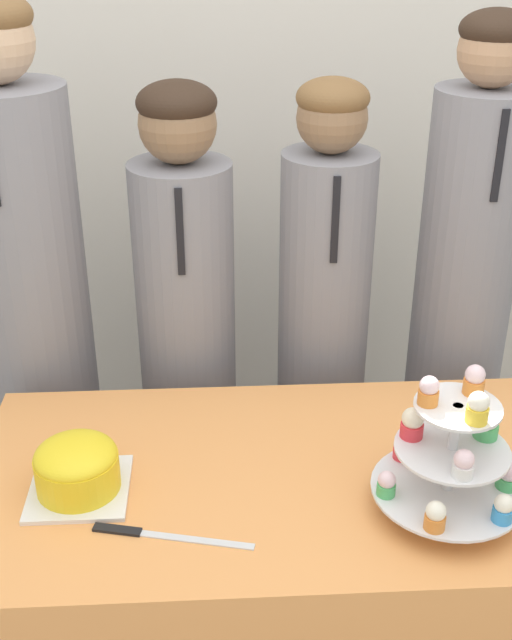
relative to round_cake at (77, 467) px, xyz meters
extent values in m
cube|color=silver|center=(0.42, 1.29, 0.52)|extent=(9.00, 0.06, 2.70)
cube|color=#EF9951|center=(0.42, 0.04, -0.45)|extent=(1.31, 0.69, 0.77)
cube|color=white|center=(0.00, 0.00, -0.05)|extent=(0.20, 0.20, 0.01)
cylinder|color=yellow|center=(0.00, 0.00, -0.01)|extent=(0.17, 0.17, 0.08)
ellipsoid|color=yellow|center=(0.00, 0.00, 0.03)|extent=(0.17, 0.17, 0.06)
cube|color=silver|center=(0.24, -0.16, -0.06)|extent=(0.22, 0.07, 0.00)
cube|color=black|center=(0.09, -0.13, -0.06)|extent=(0.10, 0.04, 0.01)
cylinder|color=silver|center=(0.74, -0.09, 0.06)|extent=(0.02, 0.02, 0.24)
cylinder|color=silver|center=(0.74, -0.09, -0.01)|extent=(0.30, 0.30, 0.01)
cylinder|color=silver|center=(0.74, -0.09, 0.08)|extent=(0.22, 0.22, 0.01)
cylinder|color=silver|center=(0.74, -0.09, 0.18)|extent=(0.16, 0.16, 0.01)
cylinder|color=#3893DB|center=(0.81, -0.19, 0.00)|extent=(0.04, 0.04, 0.03)
sphere|color=white|center=(0.81, -0.19, 0.03)|extent=(0.04, 0.04, 0.04)
cylinder|color=#4CB766|center=(0.86, -0.10, 0.00)|extent=(0.05, 0.05, 0.02)
sphere|color=silver|center=(0.86, -0.10, 0.03)|extent=(0.04, 0.04, 0.04)
cylinder|color=white|center=(0.78, 0.02, 0.00)|extent=(0.05, 0.05, 0.03)
sphere|color=white|center=(0.78, 0.02, 0.03)|extent=(0.04, 0.04, 0.04)
cylinder|color=#E5333D|center=(0.67, 0.01, 0.00)|extent=(0.04, 0.04, 0.02)
sphere|color=#F4E5C6|center=(0.67, 0.01, 0.03)|extent=(0.04, 0.04, 0.04)
cylinder|color=#4CB766|center=(0.61, -0.11, 0.00)|extent=(0.04, 0.04, 0.02)
sphere|color=silver|center=(0.61, -0.11, 0.03)|extent=(0.04, 0.04, 0.04)
cylinder|color=orange|center=(0.68, -0.21, 0.00)|extent=(0.04, 0.04, 0.03)
sphere|color=white|center=(0.68, -0.21, 0.03)|extent=(0.04, 0.04, 0.04)
cylinder|color=white|center=(0.73, -0.18, 0.10)|extent=(0.04, 0.04, 0.03)
sphere|color=silver|center=(0.73, -0.18, 0.13)|extent=(0.04, 0.04, 0.04)
cylinder|color=#4CB766|center=(0.81, -0.06, 0.10)|extent=(0.05, 0.05, 0.03)
sphere|color=white|center=(0.81, -0.06, 0.13)|extent=(0.05, 0.05, 0.05)
cylinder|color=#E5333D|center=(0.67, -0.05, 0.10)|extent=(0.05, 0.05, 0.03)
sphere|color=#F4E5C6|center=(0.67, -0.05, 0.13)|extent=(0.04, 0.04, 0.04)
cylinder|color=orange|center=(0.68, -0.08, 0.20)|extent=(0.04, 0.04, 0.03)
sphere|color=silver|center=(0.68, -0.08, 0.22)|extent=(0.04, 0.04, 0.04)
cylinder|color=yellow|center=(0.75, -0.15, 0.20)|extent=(0.04, 0.04, 0.03)
sphere|color=white|center=(0.75, -0.15, 0.23)|extent=(0.04, 0.04, 0.04)
cylinder|color=orange|center=(0.77, -0.05, 0.20)|extent=(0.04, 0.04, 0.03)
sphere|color=silver|center=(0.77, -0.05, 0.23)|extent=(0.04, 0.04, 0.04)
cylinder|color=gray|center=(-0.20, 0.61, -0.10)|extent=(0.31, 0.31, 1.47)
cylinder|color=gray|center=(0.21, 0.61, -0.19)|extent=(0.26, 0.26, 1.28)
sphere|color=#8E6B4C|center=(0.21, 0.61, 0.54)|extent=(0.19, 0.19, 0.19)
ellipsoid|color=#332319|center=(0.21, 0.61, 0.60)|extent=(0.19, 0.19, 0.11)
cube|color=black|center=(0.21, 0.48, 0.32)|extent=(0.02, 0.01, 0.22)
cylinder|color=gray|center=(0.58, 0.61, -0.18)|extent=(0.25, 0.25, 1.30)
sphere|color=#8E6B4C|center=(0.58, 0.61, 0.55)|extent=(0.18, 0.18, 0.18)
ellipsoid|color=brown|center=(0.58, 0.61, 0.60)|extent=(0.18, 0.18, 0.10)
cube|color=black|center=(0.58, 0.49, 0.34)|extent=(0.02, 0.01, 0.22)
cylinder|color=gray|center=(0.96, 0.61, -0.11)|extent=(0.26, 0.26, 1.45)
sphere|color=tan|center=(0.96, 0.61, 0.71)|extent=(0.17, 0.17, 0.17)
ellipsoid|color=#332319|center=(0.96, 0.61, 0.76)|extent=(0.18, 0.18, 0.10)
cube|color=black|center=(0.96, 0.48, 0.49)|extent=(0.02, 0.01, 0.22)
camera|label=1|loc=(0.29, -1.32, 1.01)|focal=45.00mm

